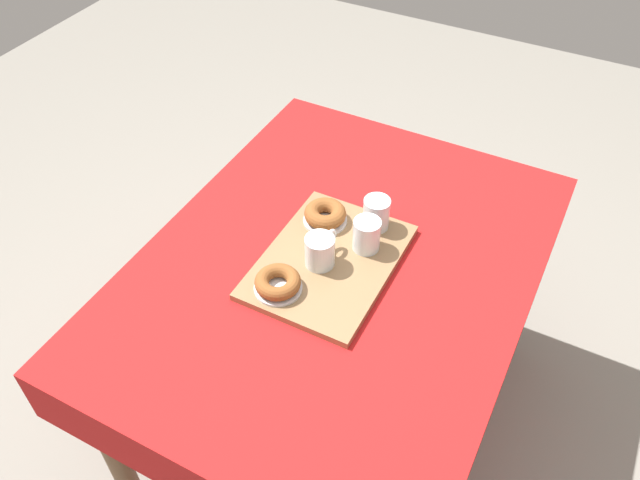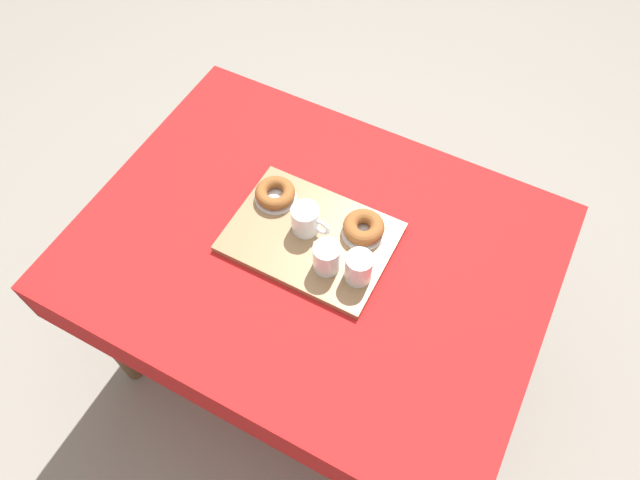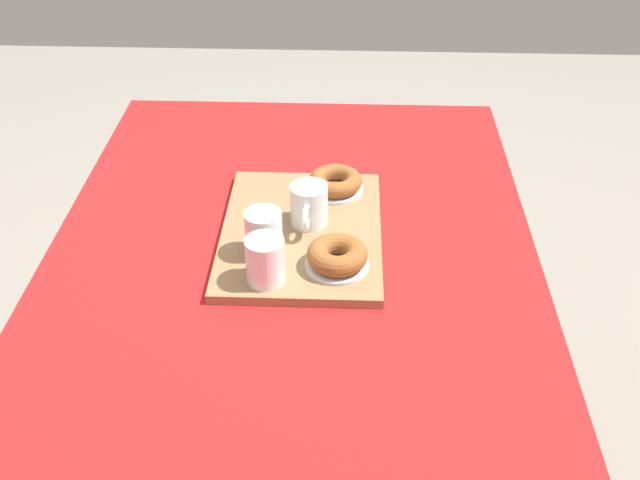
{
  "view_description": "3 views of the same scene",
  "coord_description": "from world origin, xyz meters",
  "px_view_note": "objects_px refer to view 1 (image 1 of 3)",
  "views": [
    {
      "loc": [
        -1.07,
        -0.51,
        2.01
      ],
      "look_at": [
        0.0,
        0.05,
        0.83
      ],
      "focal_mm": 36.12,
      "sensor_mm": 36.0,
      "label": 1
    },
    {
      "loc": [
        0.42,
        -0.75,
        2.14
      ],
      "look_at": [
        0.02,
        0.01,
        0.8
      ],
      "focal_mm": 32.25,
      "sensor_mm": 36.0,
      "label": 2
    },
    {
      "loc": [
        1.29,
        0.11,
        1.69
      ],
      "look_at": [
        0.03,
        0.06,
        0.79
      ],
      "focal_mm": 43.1,
      "sensor_mm": 36.0,
      "label": 3
    }
  ],
  "objects_px": {
    "tea_mug_left": "(320,251)",
    "sugar_donut_right": "(278,282)",
    "donut_plate_left": "(325,220)",
    "water_glass_near": "(376,215)",
    "donut_plate_right": "(278,288)",
    "serving_tray": "(329,262)",
    "sugar_donut_left": "(325,214)",
    "dining_table": "(336,286)",
    "water_glass_far": "(367,236)"
  },
  "relations": [
    {
      "from": "water_glass_near",
      "to": "sugar_donut_left",
      "type": "xyz_separation_m",
      "value": [
        -0.05,
        0.13,
        -0.01
      ]
    },
    {
      "from": "dining_table",
      "to": "serving_tray",
      "type": "height_order",
      "value": "serving_tray"
    },
    {
      "from": "donut_plate_left",
      "to": "donut_plate_right",
      "type": "distance_m",
      "value": 0.28
    },
    {
      "from": "water_glass_far",
      "to": "donut_plate_right",
      "type": "distance_m",
      "value": 0.28
    },
    {
      "from": "water_glass_near",
      "to": "water_glass_far",
      "type": "bearing_deg",
      "value": -172.6
    },
    {
      "from": "donut_plate_left",
      "to": "water_glass_far",
      "type": "bearing_deg",
      "value": -105.94
    },
    {
      "from": "serving_tray",
      "to": "sugar_donut_left",
      "type": "bearing_deg",
      "value": 31.06
    },
    {
      "from": "serving_tray",
      "to": "water_glass_near",
      "type": "height_order",
      "value": "water_glass_near"
    },
    {
      "from": "dining_table",
      "to": "donut_plate_left",
      "type": "xyz_separation_m",
      "value": [
        0.11,
        0.09,
        0.12
      ]
    },
    {
      "from": "donut_plate_left",
      "to": "sugar_donut_right",
      "type": "xyz_separation_m",
      "value": [
        -0.28,
        -0.01,
        0.02
      ]
    },
    {
      "from": "tea_mug_left",
      "to": "sugar_donut_right",
      "type": "relative_size",
      "value": 1.02
    },
    {
      "from": "water_glass_near",
      "to": "donut_plate_left",
      "type": "bearing_deg",
      "value": 109.86
    },
    {
      "from": "water_glass_near",
      "to": "donut_plate_right",
      "type": "relative_size",
      "value": 0.75
    },
    {
      "from": "water_glass_near",
      "to": "sugar_donut_right",
      "type": "distance_m",
      "value": 0.35
    },
    {
      "from": "donut_plate_left",
      "to": "sugar_donut_left",
      "type": "relative_size",
      "value": 1.05
    },
    {
      "from": "water_glass_near",
      "to": "donut_plate_right",
      "type": "xyz_separation_m",
      "value": [
        -0.33,
        0.12,
        -0.04
      ]
    },
    {
      "from": "water_glass_far",
      "to": "sugar_donut_left",
      "type": "distance_m",
      "value": 0.15
    },
    {
      "from": "water_glass_near",
      "to": "donut_plate_left",
      "type": "relative_size",
      "value": 0.75
    },
    {
      "from": "sugar_donut_right",
      "to": "water_glass_far",
      "type": "bearing_deg",
      "value": -29.54
    },
    {
      "from": "tea_mug_left",
      "to": "water_glass_near",
      "type": "bearing_deg",
      "value": -19.91
    },
    {
      "from": "dining_table",
      "to": "water_glass_far",
      "type": "xyz_separation_m",
      "value": [
        0.07,
        -0.05,
        0.16
      ]
    },
    {
      "from": "sugar_donut_left",
      "to": "donut_plate_right",
      "type": "bearing_deg",
      "value": -177.98
    },
    {
      "from": "tea_mug_left",
      "to": "donut_plate_right",
      "type": "xyz_separation_m",
      "value": [
        -0.13,
        0.05,
        -0.04
      ]
    },
    {
      "from": "dining_table",
      "to": "tea_mug_left",
      "type": "height_order",
      "value": "tea_mug_left"
    },
    {
      "from": "water_glass_near",
      "to": "donut_plate_right",
      "type": "bearing_deg",
      "value": 159.37
    },
    {
      "from": "water_glass_near",
      "to": "sugar_donut_left",
      "type": "distance_m",
      "value": 0.14
    },
    {
      "from": "donut_plate_left",
      "to": "sugar_donut_right",
      "type": "distance_m",
      "value": 0.28
    },
    {
      "from": "dining_table",
      "to": "donut_plate_left",
      "type": "distance_m",
      "value": 0.19
    },
    {
      "from": "tea_mug_left",
      "to": "water_glass_near",
      "type": "xyz_separation_m",
      "value": [
        0.2,
        -0.07,
        0.0
      ]
    },
    {
      "from": "serving_tray",
      "to": "water_glass_near",
      "type": "distance_m",
      "value": 0.19
    },
    {
      "from": "tea_mug_left",
      "to": "donut_plate_left",
      "type": "bearing_deg",
      "value": 22.56
    },
    {
      "from": "donut_plate_right",
      "to": "sugar_donut_right",
      "type": "height_order",
      "value": "sugar_donut_right"
    },
    {
      "from": "donut_plate_left",
      "to": "donut_plate_right",
      "type": "height_order",
      "value": "same"
    },
    {
      "from": "serving_tray",
      "to": "sugar_donut_left",
      "type": "distance_m",
      "value": 0.15
    },
    {
      "from": "water_glass_far",
      "to": "donut_plate_left",
      "type": "height_order",
      "value": "water_glass_far"
    },
    {
      "from": "water_glass_near",
      "to": "donut_plate_right",
      "type": "height_order",
      "value": "water_glass_near"
    },
    {
      "from": "donut_plate_left",
      "to": "sugar_donut_right",
      "type": "bearing_deg",
      "value": -177.98
    },
    {
      "from": "serving_tray",
      "to": "donut_plate_right",
      "type": "bearing_deg",
      "value": 156.43
    },
    {
      "from": "tea_mug_left",
      "to": "sugar_donut_right",
      "type": "height_order",
      "value": "tea_mug_left"
    },
    {
      "from": "serving_tray",
      "to": "tea_mug_left",
      "type": "bearing_deg",
      "value": 146.4
    },
    {
      "from": "water_glass_far",
      "to": "sugar_donut_left",
      "type": "height_order",
      "value": "water_glass_far"
    },
    {
      "from": "sugar_donut_left",
      "to": "donut_plate_right",
      "type": "xyz_separation_m",
      "value": [
        -0.28,
        -0.01,
        -0.02
      ]
    },
    {
      "from": "water_glass_near",
      "to": "water_glass_far",
      "type": "height_order",
      "value": "same"
    },
    {
      "from": "sugar_donut_right",
      "to": "dining_table",
      "type": "bearing_deg",
      "value": -26.64
    },
    {
      "from": "tea_mug_left",
      "to": "sugar_donut_right",
      "type": "xyz_separation_m",
      "value": [
        -0.13,
        0.05,
        -0.02
      ]
    },
    {
      "from": "dining_table",
      "to": "serving_tray",
      "type": "relative_size",
      "value": 2.89
    },
    {
      "from": "dining_table",
      "to": "serving_tray",
      "type": "distance_m",
      "value": 0.11
    },
    {
      "from": "donut_plate_left",
      "to": "donut_plate_right",
      "type": "bearing_deg",
      "value": -177.98
    },
    {
      "from": "water_glass_far",
      "to": "donut_plate_right",
      "type": "height_order",
      "value": "water_glass_far"
    },
    {
      "from": "water_glass_near",
      "to": "sugar_donut_left",
      "type": "relative_size",
      "value": 0.79
    }
  ]
}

